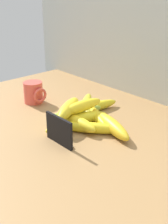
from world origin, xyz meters
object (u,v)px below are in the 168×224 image
(banana_2, at_px, (77,122))
(banana_9, at_px, (82,118))
(chalkboard_sign, at_px, (59,131))
(banana_10, at_px, (82,106))
(banana_3, at_px, (95,107))
(banana_1, at_px, (75,113))
(banana_4, at_px, (82,110))
(coffee_mug, at_px, (34,92))
(banana_7, at_px, (68,120))
(banana_0, at_px, (112,126))
(banana_11, at_px, (69,109))
(banana_5, at_px, (92,128))
(banana_6, at_px, (97,117))
(banana_8, at_px, (86,104))

(banana_2, bearing_deg, banana_9, 109.90)
(chalkboard_sign, bearing_deg, banana_10, 114.29)
(banana_3, distance_m, banana_10, 0.11)
(banana_1, height_order, banana_4, banana_1)
(coffee_mug, bearing_deg, banana_3, 28.19)
(banana_1, xyz_separation_m, banana_7, (0.02, -0.05, -0.00))
(banana_0, distance_m, banana_3, 0.17)
(banana_2, bearing_deg, banana_3, 112.96)
(coffee_mug, distance_m, banana_11, 0.24)
(banana_4, bearing_deg, chalkboard_sign, -59.51)
(banana_5, distance_m, banana_10, 0.09)
(coffee_mug, xyz_separation_m, banana_2, (0.28, -0.02, -0.02))
(banana_1, relative_size, banana_2, 1.25)
(banana_5, bearing_deg, banana_7, -167.27)
(banana_5, xyz_separation_m, banana_6, (-0.05, 0.07, 0.00))
(chalkboard_sign, bearing_deg, banana_4, 120.49)
(coffee_mug, bearing_deg, banana_5, -1.49)
(banana_6, bearing_deg, banana_8, 156.39)
(chalkboard_sign, distance_m, banana_4, 0.21)
(banana_0, xyz_separation_m, banana_4, (-0.16, 0.02, -0.00))
(banana_1, bearing_deg, banana_9, -11.26)
(chalkboard_sign, height_order, banana_10, chalkboard_sign)
(coffee_mug, height_order, banana_10, coffee_mug)
(banana_9, bearing_deg, banana_4, 139.34)
(banana_8, bearing_deg, banana_10, -49.57)
(banana_5, xyz_separation_m, banana_11, (-0.09, -0.01, 0.04))
(banana_7, height_order, banana_10, banana_10)
(banana_3, height_order, banana_11, banana_11)
(banana_1, relative_size, banana_10, 1.24)
(banana_0, xyz_separation_m, banana_6, (-0.08, 0.02, -0.00))
(banana_2, bearing_deg, chalkboard_sign, -68.00)
(banana_4, distance_m, banana_6, 0.07)
(banana_5, bearing_deg, banana_0, 53.58)
(chalkboard_sign, bearing_deg, banana_9, 111.46)
(banana_7, bearing_deg, banana_1, 113.86)
(banana_3, xyz_separation_m, banana_9, (0.05, -0.10, 0.00))
(banana_6, relative_size, banana_9, 1.03)
(banana_5, bearing_deg, banana_6, 123.94)
(banana_2, distance_m, banana_6, 0.08)
(banana_7, bearing_deg, banana_6, 63.48)
(banana_0, height_order, banana_1, banana_0)
(coffee_mug, distance_m, banana_8, 0.21)
(banana_6, distance_m, banana_10, 0.06)
(coffee_mug, height_order, banana_1, coffee_mug)
(banana_0, bearing_deg, banana_9, -164.24)
(chalkboard_sign, height_order, banana_11, chalkboard_sign)
(chalkboard_sign, height_order, banana_8, chalkboard_sign)
(banana_9, height_order, banana_11, banana_11)
(banana_0, relative_size, banana_3, 1.06)
(chalkboard_sign, relative_size, banana_1, 0.54)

